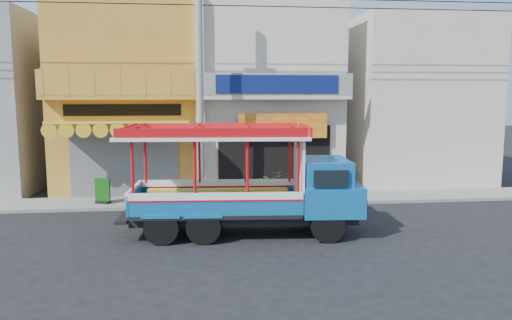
{
  "coord_description": "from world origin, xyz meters",
  "views": [
    {
      "loc": [
        -1.04,
        -15.02,
        4.24
      ],
      "look_at": [
        0.95,
        2.5,
        1.84
      ],
      "focal_mm": 35.0,
      "sensor_mm": 36.0,
      "label": 1
    }
  ],
  "objects_px": {
    "green_sign": "(103,193)",
    "potted_plant_c": "(325,181)",
    "potted_plant_b": "(329,187)",
    "songthaew_truck": "(260,182)",
    "potted_plant_a": "(269,184)",
    "utility_pole": "(204,70)"
  },
  "relations": [
    {
      "from": "utility_pole",
      "to": "songthaew_truck",
      "type": "height_order",
      "value": "utility_pole"
    },
    {
      "from": "utility_pole",
      "to": "songthaew_truck",
      "type": "relative_size",
      "value": 3.91
    },
    {
      "from": "songthaew_truck",
      "to": "potted_plant_a",
      "type": "xyz_separation_m",
      "value": [
        0.93,
        4.65,
        -0.92
      ]
    },
    {
      "from": "songthaew_truck",
      "to": "potted_plant_a",
      "type": "bearing_deg",
      "value": 78.67
    },
    {
      "from": "songthaew_truck",
      "to": "green_sign",
      "type": "relative_size",
      "value": 7.59
    },
    {
      "from": "green_sign",
      "to": "potted_plant_a",
      "type": "height_order",
      "value": "potted_plant_a"
    },
    {
      "from": "utility_pole",
      "to": "green_sign",
      "type": "distance_m",
      "value": 5.93
    },
    {
      "from": "utility_pole",
      "to": "potted_plant_c",
      "type": "bearing_deg",
      "value": 12.53
    },
    {
      "from": "green_sign",
      "to": "potted_plant_a",
      "type": "distance_m",
      "value": 6.34
    },
    {
      "from": "green_sign",
      "to": "potted_plant_a",
      "type": "relative_size",
      "value": 0.87
    },
    {
      "from": "utility_pole",
      "to": "potted_plant_b",
      "type": "xyz_separation_m",
      "value": [
        4.82,
        0.36,
        -4.45
      ]
    },
    {
      "from": "green_sign",
      "to": "potted_plant_c",
      "type": "bearing_deg",
      "value": 4.1
    },
    {
      "from": "green_sign",
      "to": "potted_plant_b",
      "type": "distance_m",
      "value": 8.63
    },
    {
      "from": "green_sign",
      "to": "potted_plant_b",
      "type": "height_order",
      "value": "green_sign"
    },
    {
      "from": "potted_plant_b",
      "to": "potted_plant_c",
      "type": "xyz_separation_m",
      "value": [
        0.0,
        0.71,
        0.11
      ]
    },
    {
      "from": "potted_plant_a",
      "to": "potted_plant_c",
      "type": "relative_size",
      "value": 0.95
    },
    {
      "from": "potted_plant_a",
      "to": "potted_plant_c",
      "type": "xyz_separation_m",
      "value": [
        2.3,
        0.26,
        0.03
      ]
    },
    {
      "from": "songthaew_truck",
      "to": "green_sign",
      "type": "distance_m",
      "value": 6.98
    },
    {
      "from": "green_sign",
      "to": "potted_plant_c",
      "type": "distance_m",
      "value": 8.65
    },
    {
      "from": "utility_pole",
      "to": "potted_plant_a",
      "type": "height_order",
      "value": "utility_pole"
    },
    {
      "from": "utility_pole",
      "to": "green_sign",
      "type": "height_order",
      "value": "utility_pole"
    },
    {
      "from": "potted_plant_b",
      "to": "green_sign",
      "type": "bearing_deg",
      "value": 58.57
    }
  ]
}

